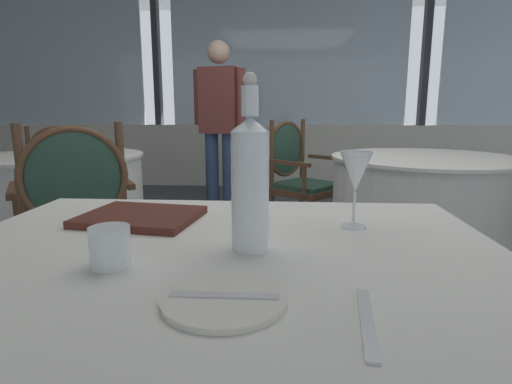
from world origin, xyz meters
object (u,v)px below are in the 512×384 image
(side_plate, at_px, (224,299))
(dining_chair_1_1, at_px, (298,172))
(diner_person_0, at_px, (220,119))
(wine_glass, at_px, (356,174))
(water_tumbler, at_px, (110,247))
(water_bottle, at_px, (250,180))
(dining_chair_0_1, at_px, (76,212))
(menu_book, at_px, (141,217))
(dining_chair_0_0, at_px, (57,170))

(side_plate, height_order, dining_chair_1_1, dining_chair_1_1)
(dining_chair_1_1, height_order, diner_person_0, diner_person_0)
(wine_glass, distance_m, water_tumbler, 0.59)
(water_bottle, distance_m, dining_chair_0_1, 1.37)
(dining_chair_0_1, height_order, diner_person_0, diner_person_0)
(menu_book, distance_m, dining_chair_0_0, 2.88)
(dining_chair_0_1, bearing_deg, wine_glass, -156.31)
(dining_chair_0_0, bearing_deg, dining_chair_1_1, 55.45)
(dining_chair_1_1, relative_size, diner_person_0, 0.58)
(diner_person_0, bearing_deg, water_tumbler, 19.44)
(water_bottle, xyz_separation_m, water_tumbler, (-0.26, -0.11, -0.11))
(side_plate, bearing_deg, menu_book, 122.31)
(diner_person_0, bearing_deg, side_plate, 23.11)
(side_plate, distance_m, wine_glass, 0.53)
(menu_book, bearing_deg, water_tumbler, -71.77)
(dining_chair_0_0, relative_size, dining_chair_1_1, 0.94)
(dining_chair_1_1, bearing_deg, side_plate, -54.60)
(side_plate, xyz_separation_m, dining_chair_0_1, (-0.88, 1.22, -0.18))
(diner_person_0, bearing_deg, dining_chair_0_0, -52.48)
(dining_chair_0_1, bearing_deg, dining_chair_1_1, -67.17)
(water_tumbler, bearing_deg, water_bottle, 23.94)
(dining_chair_1_1, bearing_deg, menu_book, -62.60)
(water_tumbler, relative_size, dining_chair_0_1, 0.08)
(water_bottle, distance_m, wine_glass, 0.31)
(side_plate, xyz_separation_m, dining_chair_0_0, (-1.89, 2.85, -0.23))
(side_plate, bearing_deg, water_bottle, 85.25)
(wine_glass, distance_m, menu_book, 0.57)
(water_tumbler, bearing_deg, wine_glass, 30.64)
(wine_glass, relative_size, dining_chair_0_0, 0.21)
(wine_glass, xyz_separation_m, dining_chair_0_1, (-1.15, 0.79, -0.32))
(side_plate, relative_size, diner_person_0, 0.12)
(dining_chair_0_0, xyz_separation_m, diner_person_0, (1.35, 0.58, 0.43))
(wine_glass, relative_size, dining_chair_0_1, 0.19)
(side_plate, height_order, dining_chair_0_0, dining_chair_0_0)
(dining_chair_0_1, relative_size, dining_chair_1_1, 1.03)
(water_bottle, height_order, dining_chair_0_0, water_bottle)
(side_plate, bearing_deg, diner_person_0, 98.83)
(water_tumbler, relative_size, dining_chair_1_1, 0.08)
(water_tumbler, relative_size, menu_book, 0.26)
(water_bottle, xyz_separation_m, diner_person_0, (-0.55, 3.18, 0.06))
(side_plate, relative_size, wine_glass, 1.02)
(side_plate, xyz_separation_m, dining_chair_1_1, (0.21, 2.75, -0.21))
(dining_chair_1_1, bearing_deg, water_tumbler, -59.91)
(wine_glass, distance_m, dining_chair_0_0, 3.26)
(water_tumbler, height_order, dining_chair_0_1, dining_chair_0_1)
(side_plate, bearing_deg, wine_glass, 58.29)
(water_bottle, height_order, dining_chair_1_1, water_bottle)
(water_bottle, bearing_deg, diner_person_0, 99.87)
(side_plate, relative_size, menu_book, 0.67)
(water_bottle, bearing_deg, side_plate, -94.75)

